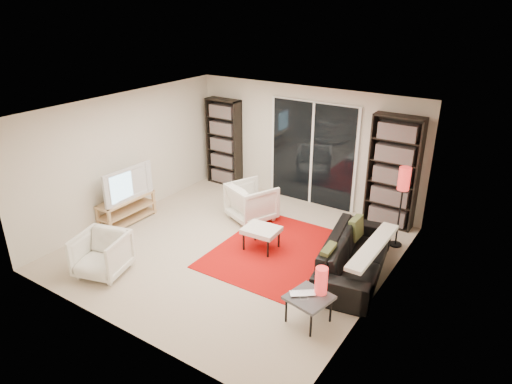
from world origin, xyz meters
TOP-DOWN VIEW (x-y plane):
  - floor at (0.00, 0.00)m, footprint 5.00×5.00m
  - wall_back at (0.00, 2.50)m, footprint 5.00×0.02m
  - wall_front at (0.00, -2.50)m, footprint 5.00×0.02m
  - wall_left at (-2.50, 0.00)m, footprint 0.02×5.00m
  - wall_right at (2.50, 0.00)m, footprint 0.02×5.00m
  - ceiling at (0.00, 0.00)m, footprint 5.00×5.00m
  - sliding_door at (0.20, 2.46)m, footprint 1.92×0.08m
  - bookshelf_left at (-1.95, 2.33)m, footprint 0.80×0.30m
  - bookshelf_right at (1.90, 2.33)m, footprint 0.90×0.30m
  - tv_stand at (-2.29, -0.31)m, footprint 0.37×1.17m
  - tv at (-2.27, -0.31)m, footprint 0.19×1.09m
  - rug at (0.62, 0.31)m, footprint 1.82×2.45m
  - sofa at (2.01, 0.40)m, footprint 1.18×2.23m
  - armchair_back at (-0.37, 1.10)m, footprint 1.03×1.04m
  - armchair_front at (-1.25, -1.75)m, footprint 0.90×0.91m
  - ottoman at (0.40, 0.23)m, footprint 0.61×0.51m
  - side_table at (1.95, -1.03)m, footprint 0.61×0.61m
  - laptop at (1.89, -1.08)m, footprint 0.40×0.38m
  - table_lamp at (2.04, -0.88)m, footprint 0.17×0.17m
  - floor_lamp at (2.29, 1.62)m, footprint 0.22×0.22m

SIDE VIEW (x-z plane):
  - floor at x=0.00m, z-range 0.00..0.00m
  - rug at x=0.62m, z-range 0.00..0.01m
  - tv_stand at x=-2.29m, z-range 0.01..0.51m
  - sofa at x=2.01m, z-range 0.00..0.62m
  - armchair_front at x=-1.25m, z-range 0.00..0.67m
  - ottoman at x=0.40m, z-range 0.15..0.55m
  - side_table at x=1.95m, z-range 0.16..0.56m
  - armchair_back at x=-0.37m, z-range 0.00..0.73m
  - laptop at x=1.89m, z-range 0.40..0.43m
  - table_lamp at x=2.04m, z-range 0.40..0.77m
  - tv at x=-2.27m, z-range 0.50..1.12m
  - bookshelf_left at x=-1.95m, z-range 0.00..1.95m
  - sliding_door at x=0.20m, z-range -0.03..2.13m
  - bookshelf_right at x=1.90m, z-range 0.00..2.10m
  - floor_lamp at x=2.29m, z-range 0.38..1.82m
  - wall_back at x=0.00m, z-range 0.00..2.40m
  - wall_front at x=0.00m, z-range 0.00..2.40m
  - wall_left at x=-2.50m, z-range 0.00..2.40m
  - wall_right at x=2.50m, z-range 0.00..2.40m
  - ceiling at x=0.00m, z-range 2.39..2.41m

